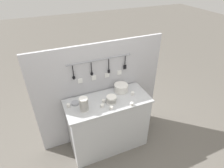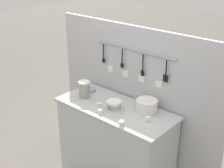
{
  "view_description": "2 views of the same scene",
  "coord_description": "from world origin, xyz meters",
  "px_view_note": "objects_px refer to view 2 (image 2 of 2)",
  "views": [
    {
      "loc": [
        -0.79,
        -2.01,
        2.65
      ],
      "look_at": [
        0.06,
        -0.02,
        1.23
      ],
      "focal_mm": 30.0,
      "sensor_mm": 36.0,
      "label": 1
    },
    {
      "loc": [
        1.81,
        -2.13,
        2.44
      ],
      "look_at": [
        -0.08,
        0.03,
        1.17
      ],
      "focal_mm": 50.0,
      "sensor_mm": 36.0,
      "label": 2
    }
  ],
  "objects_px": {
    "cup_front_right": "(100,111)",
    "cup_back_left": "(83,88)",
    "cup_front_left": "(121,123)",
    "bowl_stack_wide_centre": "(84,90)",
    "cup_centre": "(109,104)",
    "cup_mid_row": "(99,105)",
    "plate_stack": "(147,106)",
    "bowl_stack_back_corner": "(114,106)",
    "steel_mixing_bowl": "(91,90)",
    "cup_edge_near": "(148,119)"
  },
  "relations": [
    {
      "from": "cup_front_right",
      "to": "cup_back_left",
      "type": "relative_size",
      "value": 1.0
    },
    {
      "from": "cup_front_left",
      "to": "bowl_stack_wide_centre",
      "type": "bearing_deg",
      "value": 165.75
    },
    {
      "from": "cup_centre",
      "to": "cup_mid_row",
      "type": "height_order",
      "value": "same"
    },
    {
      "from": "plate_stack",
      "to": "bowl_stack_back_corner",
      "type": "bearing_deg",
      "value": -140.89
    },
    {
      "from": "bowl_stack_wide_centre",
      "to": "cup_centre",
      "type": "bearing_deg",
      "value": 9.61
    },
    {
      "from": "cup_front_left",
      "to": "cup_back_left",
      "type": "distance_m",
      "value": 0.89
    },
    {
      "from": "bowl_stack_back_corner",
      "to": "cup_centre",
      "type": "xyz_separation_m",
      "value": [
        -0.1,
        0.04,
        -0.03
      ]
    },
    {
      "from": "bowl_stack_wide_centre",
      "to": "cup_back_left",
      "type": "height_order",
      "value": "bowl_stack_wide_centre"
    },
    {
      "from": "bowl_stack_back_corner",
      "to": "cup_front_left",
      "type": "xyz_separation_m",
      "value": [
        0.24,
        -0.17,
        -0.03
      ]
    },
    {
      "from": "cup_centre",
      "to": "cup_back_left",
      "type": "xyz_separation_m",
      "value": [
        -0.49,
        0.1,
        0.0
      ]
    },
    {
      "from": "plate_stack",
      "to": "cup_front_left",
      "type": "relative_size",
      "value": 4.43
    },
    {
      "from": "steel_mixing_bowl",
      "to": "cup_back_left",
      "type": "bearing_deg",
      "value": -166.83
    },
    {
      "from": "steel_mixing_bowl",
      "to": "cup_back_left",
      "type": "height_order",
      "value": "cup_back_left"
    },
    {
      "from": "bowl_stack_back_corner",
      "to": "cup_edge_near",
      "type": "xyz_separation_m",
      "value": [
        0.37,
        0.05,
        -0.03
      ]
    },
    {
      "from": "bowl_stack_wide_centre",
      "to": "cup_front_left",
      "type": "distance_m",
      "value": 0.67
    },
    {
      "from": "bowl_stack_back_corner",
      "to": "cup_mid_row",
      "type": "bearing_deg",
      "value": -163.25
    },
    {
      "from": "bowl_stack_back_corner",
      "to": "cup_front_right",
      "type": "xyz_separation_m",
      "value": [
        -0.06,
        -0.13,
        -0.03
      ]
    },
    {
      "from": "plate_stack",
      "to": "steel_mixing_bowl",
      "type": "bearing_deg",
      "value": -177.26
    },
    {
      "from": "cup_centre",
      "to": "bowl_stack_wide_centre",
      "type": "bearing_deg",
      "value": -170.39
    },
    {
      "from": "bowl_stack_back_corner",
      "to": "cup_edge_near",
      "type": "distance_m",
      "value": 0.38
    },
    {
      "from": "bowl_stack_wide_centre",
      "to": "cup_front_right",
      "type": "xyz_separation_m",
      "value": [
        0.35,
        -0.12,
        -0.08
      ]
    },
    {
      "from": "bowl_stack_back_corner",
      "to": "cup_centre",
      "type": "distance_m",
      "value": 0.12
    },
    {
      "from": "bowl_stack_wide_centre",
      "to": "cup_mid_row",
      "type": "distance_m",
      "value": 0.26
    },
    {
      "from": "cup_centre",
      "to": "steel_mixing_bowl",
      "type": "bearing_deg",
      "value": 162.0
    },
    {
      "from": "cup_centre",
      "to": "cup_front_left",
      "type": "height_order",
      "value": "same"
    },
    {
      "from": "bowl_stack_wide_centre",
      "to": "cup_centre",
      "type": "height_order",
      "value": "bowl_stack_wide_centre"
    },
    {
      "from": "cup_front_right",
      "to": "cup_edge_near",
      "type": "bearing_deg",
      "value": 22.54
    },
    {
      "from": "cup_back_left",
      "to": "cup_centre",
      "type": "bearing_deg",
      "value": -11.79
    },
    {
      "from": "bowl_stack_back_corner",
      "to": "cup_front_right",
      "type": "bearing_deg",
      "value": -113.98
    },
    {
      "from": "steel_mixing_bowl",
      "to": "cup_mid_row",
      "type": "bearing_deg",
      "value": -33.21
    },
    {
      "from": "plate_stack",
      "to": "cup_back_left",
      "type": "distance_m",
      "value": 0.84
    },
    {
      "from": "cup_mid_row",
      "to": "cup_back_left",
      "type": "relative_size",
      "value": 1.0
    },
    {
      "from": "cup_front_right",
      "to": "cup_edge_near",
      "type": "height_order",
      "value": "same"
    },
    {
      "from": "plate_stack",
      "to": "cup_centre",
      "type": "bearing_deg",
      "value": -155.54
    },
    {
      "from": "plate_stack",
      "to": "cup_mid_row",
      "type": "xyz_separation_m",
      "value": [
        -0.41,
        -0.25,
        -0.04
      ]
    },
    {
      "from": "plate_stack",
      "to": "cup_back_left",
      "type": "bearing_deg",
      "value": -175.98
    },
    {
      "from": "plate_stack",
      "to": "cup_mid_row",
      "type": "height_order",
      "value": "plate_stack"
    },
    {
      "from": "steel_mixing_bowl",
      "to": "plate_stack",
      "type": "bearing_deg",
      "value": 2.74
    },
    {
      "from": "cup_centre",
      "to": "cup_front_right",
      "type": "xyz_separation_m",
      "value": [
        0.04,
        -0.18,
        0.0
      ]
    },
    {
      "from": "cup_edge_near",
      "to": "cup_front_left",
      "type": "height_order",
      "value": "same"
    },
    {
      "from": "cup_mid_row",
      "to": "cup_front_left",
      "type": "relative_size",
      "value": 1.0
    },
    {
      "from": "bowl_stack_wide_centre",
      "to": "cup_front_right",
      "type": "height_order",
      "value": "bowl_stack_wide_centre"
    },
    {
      "from": "cup_front_right",
      "to": "cup_back_left",
      "type": "height_order",
      "value": "same"
    },
    {
      "from": "cup_mid_row",
      "to": "cup_front_left",
      "type": "distance_m",
      "value": 0.42
    },
    {
      "from": "plate_stack",
      "to": "cup_edge_near",
      "type": "height_order",
      "value": "plate_stack"
    },
    {
      "from": "bowl_stack_back_corner",
      "to": "cup_back_left",
      "type": "distance_m",
      "value": 0.61
    },
    {
      "from": "cup_back_left",
      "to": "plate_stack",
      "type": "bearing_deg",
      "value": 4.02
    },
    {
      "from": "plate_stack",
      "to": "cup_back_left",
      "type": "relative_size",
      "value": 4.43
    },
    {
      "from": "cup_edge_near",
      "to": "cup_back_left",
      "type": "relative_size",
      "value": 1.0
    },
    {
      "from": "cup_centre",
      "to": "cup_front_left",
      "type": "bearing_deg",
      "value": -32.22
    }
  ]
}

